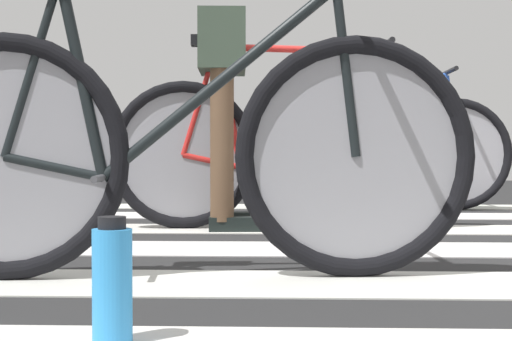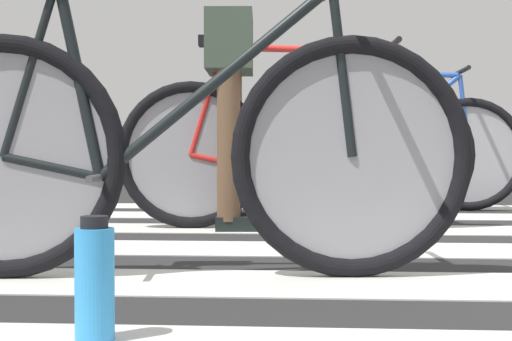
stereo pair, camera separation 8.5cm
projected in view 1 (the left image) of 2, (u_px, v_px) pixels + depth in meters
ground at (433, 246)px, 3.08m from camera, size 18.00×14.00×0.02m
crosswalk_markings at (431, 250)px, 2.88m from camera, size 5.41×4.97×0.00m
bicycle_1_of_3 at (181, 147)px, 2.22m from camera, size 1.73×0.52×0.93m
bicycle_2_of_3 at (288, 149)px, 3.68m from camera, size 1.74×0.52×0.93m
cyclist_2_of_3 at (223, 90)px, 3.67m from camera, size 0.33×0.42×1.04m
bicycle_3_of_3 at (375, 150)px, 4.86m from camera, size 1.74×0.52×0.93m
cyclist_3_of_3 at (326, 110)px, 4.87m from camera, size 0.31×0.41×0.99m
water_bottle at (112, 284)px, 1.47m from camera, size 0.08×0.08×0.25m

